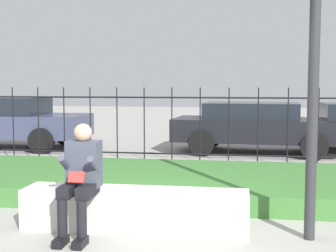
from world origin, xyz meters
TOP-DOWN VIEW (x-y plane):
  - ground_plane at (0.00, 0.00)m, footprint 60.00×60.00m
  - stone_bench at (-0.16, 0.00)m, footprint 2.70×0.53m
  - person_seated_reader at (-0.72, -0.30)m, footprint 0.42×0.73m
  - grass_berm at (0.00, 2.11)m, footprint 9.97×2.82m
  - iron_fence at (0.00, 3.93)m, footprint 7.97×0.03m
  - car_parked_left at (-5.29, 6.52)m, footprint 4.47×2.05m
  - car_parked_center at (1.49, 6.62)m, footprint 4.35×2.12m
  - street_lamp at (1.86, -0.03)m, footprint 0.28×0.28m

SIDE VIEW (x-z plane):
  - ground_plane at x=0.00m, z-range 0.00..0.00m
  - grass_berm at x=0.00m, z-range 0.00..0.29m
  - stone_bench at x=-0.16m, z-range -0.03..0.47m
  - car_parked_center at x=1.49m, z-range 0.06..1.34m
  - person_seated_reader at x=-0.72m, z-range 0.07..1.36m
  - car_parked_left at x=-5.29m, z-range 0.05..1.44m
  - iron_fence at x=0.00m, z-range 0.04..1.72m
  - street_lamp at x=1.86m, z-range 0.46..4.69m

